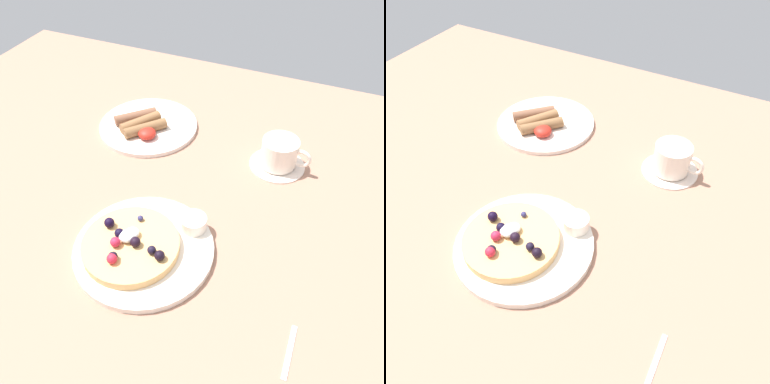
# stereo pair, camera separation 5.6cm
# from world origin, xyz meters

# --- Properties ---
(ground_plane) EXTENTS (1.58, 1.19, 0.03)m
(ground_plane) POSITION_xyz_m (0.00, 0.00, -0.01)
(ground_plane) COLOR #9E705B
(pancake_plate) EXTENTS (0.25, 0.25, 0.01)m
(pancake_plate) POSITION_xyz_m (-0.01, -0.13, 0.01)
(pancake_plate) COLOR white
(pancake_plate) RESTS_ON ground_plane
(pancake_with_berries) EXTENTS (0.17, 0.17, 0.04)m
(pancake_with_berries) POSITION_xyz_m (-0.03, -0.14, 0.02)
(pancake_with_berries) COLOR #E3AA66
(pancake_with_berries) RESTS_ON pancake_plate
(syrup_ramekin) EXTENTS (0.05, 0.05, 0.03)m
(syrup_ramekin) POSITION_xyz_m (0.06, -0.05, 0.03)
(syrup_ramekin) COLOR white
(syrup_ramekin) RESTS_ON pancake_plate
(breakfast_plate) EXTENTS (0.24, 0.24, 0.01)m
(breakfast_plate) POSITION_xyz_m (-0.18, 0.21, 0.01)
(breakfast_plate) COLOR white
(breakfast_plate) RESTS_ON ground_plane
(fried_breakfast) EXTENTS (0.14, 0.13, 0.03)m
(fried_breakfast) POSITION_xyz_m (-0.19, 0.19, 0.02)
(fried_breakfast) COLOR brown
(fried_breakfast) RESTS_ON breakfast_plate
(coffee_saucer) EXTENTS (0.12, 0.12, 0.01)m
(coffee_saucer) POSITION_xyz_m (0.15, 0.20, 0.00)
(coffee_saucer) COLOR white
(coffee_saucer) RESTS_ON ground_plane
(coffee_cup) EXTENTS (0.11, 0.08, 0.06)m
(coffee_cup) POSITION_xyz_m (0.15, 0.20, 0.04)
(coffee_cup) COLOR white
(coffee_cup) RESTS_ON coffee_saucer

